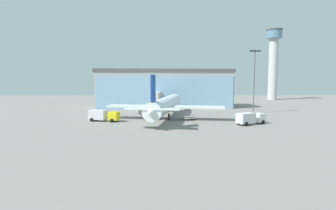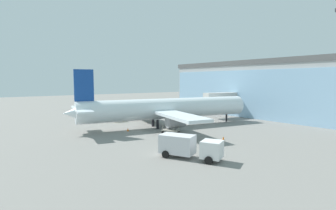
{
  "view_description": "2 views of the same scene",
  "coord_description": "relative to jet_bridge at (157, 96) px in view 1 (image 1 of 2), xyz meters",
  "views": [
    {
      "loc": [
        0.25,
        -59.4,
        9.57
      ],
      "look_at": [
        0.98,
        6.28,
        3.62
      ],
      "focal_mm": 28.0,
      "sensor_mm": 36.0,
      "label": 1
    },
    {
      "loc": [
        42.23,
        -21.07,
        9.08
      ],
      "look_at": [
        2.1,
        6.8,
        4.42
      ],
      "focal_mm": 28.0,
      "sensor_mm": 36.0,
      "label": 2
    }
  ],
  "objects": [
    {
      "name": "ground",
      "position": [
        2.42,
        -27.47,
        -4.65
      ],
      "size": [
        240.0,
        240.0,
        0.0
      ],
      "primitive_type": "plane",
      "color": "gray"
    },
    {
      "name": "terminal_building",
      "position": [
        2.43,
        10.19,
        2.3
      ],
      "size": [
        49.77,
        18.12,
        13.91
      ],
      "rotation": [
        0.0,
        0.0,
        0.06
      ],
      "color": "#A9A9A9",
      "rests_on": "ground"
    },
    {
      "name": "jet_bridge",
      "position": [
        0.0,
        0.0,
        0.0
      ],
      "size": [
        3.39,
        12.65,
        6.04
      ],
      "rotation": [
        0.0,
        0.0,
        1.48
      ],
      "color": "beige",
      "rests_on": "ground"
    },
    {
      "name": "control_tower",
      "position": [
        58.85,
        49.62,
        16.4
      ],
      "size": [
        8.05,
        8.05,
        36.13
      ],
      "color": "#BBBBBB",
      "rests_on": "ground"
    },
    {
      "name": "apron_light_mast",
      "position": [
        29.2,
        -8.96,
        6.47
      ],
      "size": [
        3.2,
        0.4,
        18.75
      ],
      "color": "#59595E",
      "rests_on": "ground"
    },
    {
      "name": "airplane",
      "position": [
        2.8,
        -20.1,
        -1.15
      ],
      "size": [
        29.88,
        37.96,
        10.87
      ],
      "rotation": [
        0.0,
        0.0,
        1.4
      ],
      "color": "white",
      "rests_on": "ground"
    },
    {
      "name": "catering_truck",
      "position": [
        -12.21,
        -24.59,
        -3.19
      ],
      "size": [
        7.62,
        3.92,
        2.65
      ],
      "rotation": [
        0.0,
        0.0,
        6.04
      ],
      "color": "yellow",
      "rests_on": "ground"
    },
    {
      "name": "fuel_truck",
      "position": [
        21.54,
        -29.65,
        -3.19
      ],
      "size": [
        7.45,
        5.47,
        2.65
      ],
      "rotation": [
        0.0,
        0.0,
        0.51
      ],
      "color": "silver",
      "rests_on": "ground"
    },
    {
      "name": "baggage_cart",
      "position": [
        8.7,
        -23.06,
        -4.15
      ],
      "size": [
        3.21,
        2.61,
        1.5
      ],
      "rotation": [
        0.0,
        0.0,
        0.42
      ],
      "color": "#9E998C",
      "rests_on": "ground"
    },
    {
      "name": "safety_cone_nose",
      "position": [
        2.74,
        -28.15,
        -4.38
      ],
      "size": [
        0.36,
        0.36,
        0.55
      ],
      "primitive_type": "cone",
      "color": "orange",
      "rests_on": "ground"
    },
    {
      "name": "safety_cone_wingtip",
      "position": [
        17.29,
        -19.28,
        -4.38
      ],
      "size": [
        0.36,
        0.36,
        0.55
      ],
      "primitive_type": "cone",
      "color": "orange",
      "rests_on": "ground"
    }
  ]
}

